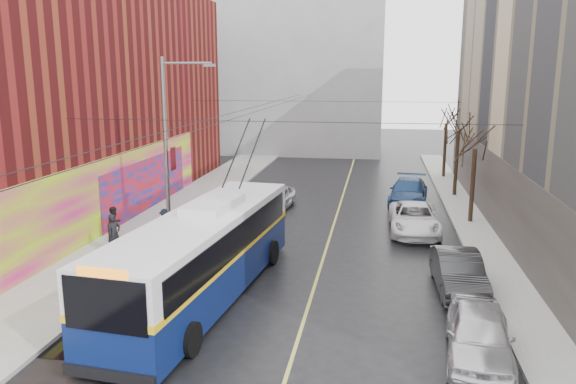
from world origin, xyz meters
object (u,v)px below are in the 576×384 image
trolleybus (204,253)px  parked_car_c (414,219)px  streetlight_pole (169,145)px  tree_mid (459,119)px  pedestrian_c (165,224)px  tree_far (447,113)px  parked_car_b (458,272)px  following_car (277,197)px  pedestrian_b (115,224)px  parked_car_a (479,335)px  parked_car_d (409,192)px  pedestrian_a (114,234)px  tree_near (476,135)px

trolleybus → parked_car_c: trolleybus is taller
streetlight_pole → parked_car_c: bearing=17.1°
tree_mid → pedestrian_c: (-15.50, -13.03, -4.33)m
tree_far → trolleybus: size_ratio=0.50×
parked_car_b → following_car: bearing=124.9°
tree_far → pedestrian_b: tree_far is taller
streetlight_pole → parked_car_a: size_ratio=1.97×
parked_car_c → following_car: size_ratio=1.32×
parked_car_a → parked_car_d: size_ratio=0.82×
parked_car_a → tree_far: bearing=92.1°
parked_car_c → pedestrian_a: 15.09m
parked_car_b → parked_car_a: bearing=-93.7°
parked_car_a → pedestrian_a: pedestrian_a is taller
parked_car_c → pedestrian_c: 12.85m
pedestrian_a → parked_car_a: bearing=-91.1°
streetlight_pole → tree_far: size_ratio=1.37×
pedestrian_a → tree_far: bearing=-12.3°
tree_near → tree_far: size_ratio=0.97×
pedestrian_c → parked_car_c: bearing=-107.1°
parked_car_a → pedestrian_a: (-14.83, 7.13, 0.29)m
pedestrian_b → parked_car_d: bearing=-40.9°
following_car → parked_car_d: bearing=22.2°
tree_far → tree_mid: bearing=-90.0°
pedestrian_a → following_car: bearing=-4.1°
streetlight_pole → parked_car_c: (11.94, 3.67, -4.09)m
tree_near → trolleybus: bearing=-132.5°
tree_far → parked_car_c: bearing=-101.1°
tree_mid → following_car: bearing=-155.0°
parked_car_d → parked_car_a: bearing=-80.6°
streetlight_pole → pedestrian_a: bearing=-124.9°
tree_mid → parked_car_c: tree_mid is taller
tree_mid → pedestrian_a: size_ratio=3.63×
parked_car_b → pedestrian_c: (-13.50, 4.34, 0.16)m
parked_car_d → following_car: size_ratio=1.34×
streetlight_pole → following_car: (3.85, 7.75, -4.14)m
parked_car_c → pedestrian_b: (-14.66, -4.35, 0.25)m
streetlight_pole → pedestrian_a: 4.91m
parked_car_b → pedestrian_c: bearing=159.6°
streetlight_pole → pedestrian_b: (-2.72, -0.67, -3.84)m
parked_car_c → following_car: bearing=152.4°
pedestrian_a → parked_car_b: bearing=-72.3°
parked_car_a → parked_car_c: parked_car_a is taller
tree_mid → parked_car_d: bearing=-139.3°
parked_car_c → following_car: 9.05m
tree_near → parked_car_c: tree_near is taller
tree_near → parked_car_a: (-2.10, -15.70, -4.20)m
streetlight_pole → parked_car_b: streetlight_pole is taller
parked_car_d → pedestrian_c: pedestrian_c is taller
tree_far → parked_car_d: 11.14m
parked_car_b → parked_car_d: 14.67m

